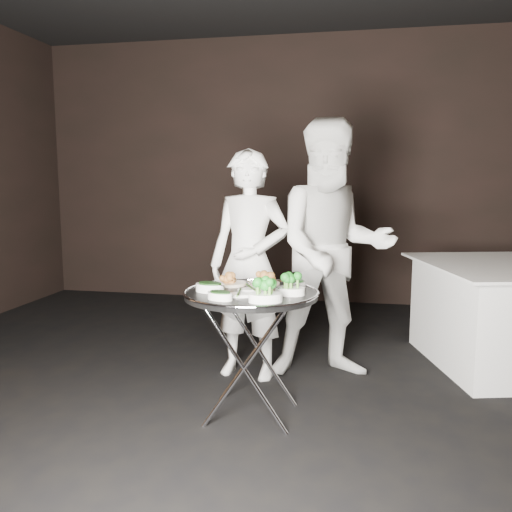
% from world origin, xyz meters
% --- Properties ---
extents(floor, '(6.00, 7.00, 0.05)m').
position_xyz_m(floor, '(0.00, 0.00, -0.03)').
color(floor, black).
rests_on(floor, ground).
extents(wall_back, '(6.00, 0.05, 3.00)m').
position_xyz_m(wall_back, '(0.00, 3.52, 1.50)').
color(wall_back, black).
rests_on(wall_back, floor).
extents(tray_stand, '(0.50, 0.43, 0.74)m').
position_xyz_m(tray_stand, '(0.11, 0.31, 0.42)').
color(tray_stand, silver).
rests_on(tray_stand, floor).
extents(serving_tray, '(0.79, 0.79, 0.04)m').
position_xyz_m(serving_tray, '(0.11, 0.31, 0.75)').
color(serving_tray, black).
rests_on(serving_tray, tray_stand).
extents(potato_plate_a, '(0.20, 0.20, 0.07)m').
position_xyz_m(potato_plate_a, '(-0.05, 0.49, 0.79)').
color(potato_plate_a, beige).
rests_on(potato_plate_a, serving_tray).
extents(potato_plate_b, '(0.19, 0.19, 0.07)m').
position_xyz_m(potato_plate_b, '(0.15, 0.53, 0.79)').
color(potato_plate_b, beige).
rests_on(potato_plate_b, serving_tray).
extents(greens_bowl, '(0.12, 0.12, 0.07)m').
position_xyz_m(greens_bowl, '(0.36, 0.45, 0.79)').
color(greens_bowl, white).
rests_on(greens_bowl, serving_tray).
extents(asparagus_plate_a, '(0.18, 0.15, 0.03)m').
position_xyz_m(asparagus_plate_a, '(0.11, 0.33, 0.77)').
color(asparagus_plate_a, white).
rests_on(asparagus_plate_a, serving_tray).
extents(asparagus_plate_b, '(0.17, 0.11, 0.03)m').
position_xyz_m(asparagus_plate_b, '(0.07, 0.18, 0.77)').
color(asparagus_plate_b, white).
rests_on(asparagus_plate_b, serving_tray).
extents(spinach_bowl_a, '(0.20, 0.15, 0.07)m').
position_xyz_m(spinach_bowl_a, '(-0.12, 0.27, 0.79)').
color(spinach_bowl_a, white).
rests_on(spinach_bowl_a, serving_tray).
extents(spinach_bowl_b, '(0.18, 0.15, 0.06)m').
position_xyz_m(spinach_bowl_b, '(-0.01, 0.08, 0.79)').
color(spinach_bowl_b, white).
rests_on(spinach_bowl_b, serving_tray).
extents(broccoli_bowl_a, '(0.17, 0.12, 0.07)m').
position_xyz_m(broccoli_bowl_a, '(0.35, 0.28, 0.79)').
color(broccoli_bowl_a, white).
rests_on(broccoli_bowl_a, serving_tray).
extents(broccoli_bowl_b, '(0.22, 0.20, 0.08)m').
position_xyz_m(broccoli_bowl_b, '(0.24, 0.08, 0.80)').
color(broccoli_bowl_b, white).
rests_on(broccoli_bowl_b, serving_tray).
extents(serving_utensils, '(0.57, 0.43, 0.01)m').
position_xyz_m(serving_utensils, '(0.13, 0.38, 0.81)').
color(serving_utensils, silver).
rests_on(serving_utensils, serving_tray).
extents(waiter_left, '(0.64, 0.47, 1.62)m').
position_xyz_m(waiter_left, '(-0.04, 0.99, 0.81)').
color(waiter_left, white).
rests_on(waiter_left, floor).
extents(waiter_right, '(1.04, 0.90, 1.83)m').
position_xyz_m(waiter_right, '(0.54, 1.11, 0.92)').
color(waiter_right, white).
rests_on(waiter_right, floor).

